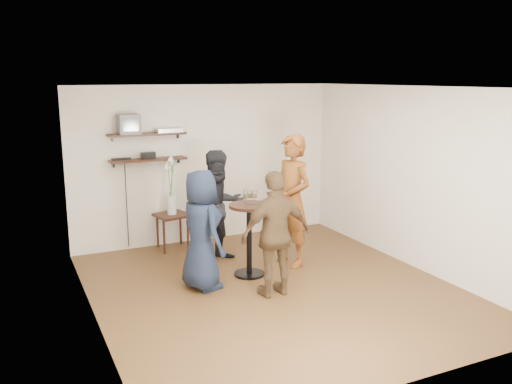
{
  "coord_description": "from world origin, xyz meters",
  "views": [
    {
      "loc": [
        -3.05,
        -5.93,
        2.73
      ],
      "look_at": [
        -0.07,
        0.4,
        1.23
      ],
      "focal_mm": 38.0,
      "sensor_mm": 36.0,
      "label": 1
    }
  ],
  "objects_px": {
    "drinks_table": "(249,230)",
    "person_dark": "(220,206)",
    "crt_monitor": "(129,124)",
    "person_brown": "(276,234)",
    "dvd_deck": "(169,130)",
    "side_table": "(172,220)",
    "person_navy": "(201,230)",
    "radio": "(148,155)",
    "person_plaid": "(292,201)"
  },
  "relations": [
    {
      "from": "crt_monitor",
      "to": "dvd_deck",
      "type": "xyz_separation_m",
      "value": [
        0.63,
        0.0,
        -0.12
      ]
    },
    {
      "from": "person_brown",
      "to": "person_plaid",
      "type": "bearing_deg",
      "value": -129.56
    },
    {
      "from": "drinks_table",
      "to": "person_navy",
      "type": "xyz_separation_m",
      "value": [
        -0.75,
        -0.16,
        0.13
      ]
    },
    {
      "from": "dvd_deck",
      "to": "person_navy",
      "type": "distance_m",
      "value": 2.23
    },
    {
      "from": "side_table",
      "to": "person_brown",
      "type": "height_order",
      "value": "person_brown"
    },
    {
      "from": "crt_monitor",
      "to": "dvd_deck",
      "type": "distance_m",
      "value": 0.64
    },
    {
      "from": "crt_monitor",
      "to": "person_navy",
      "type": "relative_size",
      "value": 0.2
    },
    {
      "from": "drinks_table",
      "to": "person_dark",
      "type": "bearing_deg",
      "value": 100.33
    },
    {
      "from": "crt_monitor",
      "to": "person_brown",
      "type": "bearing_deg",
      "value": -64.27
    },
    {
      "from": "side_table",
      "to": "person_dark",
      "type": "distance_m",
      "value": 1.03
    },
    {
      "from": "side_table",
      "to": "drinks_table",
      "type": "xyz_separation_m",
      "value": [
        0.63,
        -1.6,
        0.17
      ]
    },
    {
      "from": "side_table",
      "to": "person_dark",
      "type": "relative_size",
      "value": 0.35
    },
    {
      "from": "crt_monitor",
      "to": "drinks_table",
      "type": "xyz_separation_m",
      "value": [
        1.21,
        -1.77,
        -1.36
      ]
    },
    {
      "from": "radio",
      "to": "person_navy",
      "type": "distance_m",
      "value": 2.07
    },
    {
      "from": "radio",
      "to": "person_brown",
      "type": "height_order",
      "value": "person_brown"
    },
    {
      "from": "person_dark",
      "to": "person_navy",
      "type": "xyz_separation_m",
      "value": [
        -0.61,
        -0.92,
        -0.05
      ]
    },
    {
      "from": "crt_monitor",
      "to": "dvd_deck",
      "type": "bearing_deg",
      "value": 0.0
    },
    {
      "from": "crt_monitor",
      "to": "person_brown",
      "type": "xyz_separation_m",
      "value": [
        1.22,
        -2.54,
        -1.22
      ]
    },
    {
      "from": "person_brown",
      "to": "side_table",
      "type": "bearing_deg",
      "value": -75.97
    },
    {
      "from": "person_dark",
      "to": "person_brown",
      "type": "height_order",
      "value": "person_dark"
    },
    {
      "from": "crt_monitor",
      "to": "person_plaid",
      "type": "distance_m",
      "value": 2.75
    },
    {
      "from": "drinks_table",
      "to": "person_plaid",
      "type": "bearing_deg",
      "value": 12.05
    },
    {
      "from": "radio",
      "to": "drinks_table",
      "type": "height_order",
      "value": "radio"
    },
    {
      "from": "radio",
      "to": "person_navy",
      "type": "relative_size",
      "value": 0.14
    },
    {
      "from": "radio",
      "to": "person_dark",
      "type": "distance_m",
      "value": 1.45
    },
    {
      "from": "person_brown",
      "to": "dvd_deck",
      "type": "bearing_deg",
      "value": -77.97
    },
    {
      "from": "person_navy",
      "to": "drinks_table",
      "type": "bearing_deg",
      "value": -90.0
    },
    {
      "from": "dvd_deck",
      "to": "drinks_table",
      "type": "height_order",
      "value": "dvd_deck"
    },
    {
      "from": "side_table",
      "to": "person_dark",
      "type": "height_order",
      "value": "person_dark"
    },
    {
      "from": "dvd_deck",
      "to": "radio",
      "type": "distance_m",
      "value": 0.51
    },
    {
      "from": "side_table",
      "to": "person_plaid",
      "type": "distance_m",
      "value": 2.05
    },
    {
      "from": "side_table",
      "to": "person_brown",
      "type": "distance_m",
      "value": 2.47
    },
    {
      "from": "side_table",
      "to": "person_navy",
      "type": "xyz_separation_m",
      "value": [
        -0.12,
        -1.76,
        0.3
      ]
    },
    {
      "from": "radio",
      "to": "side_table",
      "type": "distance_m",
      "value": 1.09
    },
    {
      "from": "drinks_table",
      "to": "dvd_deck",
      "type": "bearing_deg",
      "value": 108.13
    },
    {
      "from": "crt_monitor",
      "to": "drinks_table",
      "type": "relative_size",
      "value": 0.31
    },
    {
      "from": "radio",
      "to": "drinks_table",
      "type": "xyz_separation_m",
      "value": [
        0.93,
        -1.77,
        -0.86
      ]
    },
    {
      "from": "dvd_deck",
      "to": "person_dark",
      "type": "xyz_separation_m",
      "value": [
        0.44,
        -1.01,
        -1.06
      ]
    },
    {
      "from": "drinks_table",
      "to": "person_dark",
      "type": "height_order",
      "value": "person_dark"
    },
    {
      "from": "crt_monitor",
      "to": "side_table",
      "type": "relative_size",
      "value": 0.55
    },
    {
      "from": "person_brown",
      "to": "drinks_table",
      "type": "bearing_deg",
      "value": -90.0
    },
    {
      "from": "person_dark",
      "to": "person_navy",
      "type": "relative_size",
      "value": 1.07
    },
    {
      "from": "person_navy",
      "to": "person_dark",
      "type": "bearing_deg",
      "value": -45.9
    },
    {
      "from": "radio",
      "to": "person_dark",
      "type": "xyz_separation_m",
      "value": [
        0.79,
        -1.01,
        -0.68
      ]
    },
    {
      "from": "dvd_deck",
      "to": "person_plaid",
      "type": "bearing_deg",
      "value": -50.41
    },
    {
      "from": "dvd_deck",
      "to": "side_table",
      "type": "xyz_separation_m",
      "value": [
        -0.05,
        -0.17,
        -1.41
      ]
    },
    {
      "from": "radio",
      "to": "dvd_deck",
      "type": "bearing_deg",
      "value": 0.0
    },
    {
      "from": "radio",
      "to": "person_navy",
      "type": "bearing_deg",
      "value": -84.84
    },
    {
      "from": "drinks_table",
      "to": "person_navy",
      "type": "bearing_deg",
      "value": -167.87
    },
    {
      "from": "radio",
      "to": "person_navy",
      "type": "xyz_separation_m",
      "value": [
        0.17,
        -1.93,
        -0.73
      ]
    }
  ]
}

